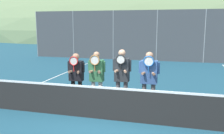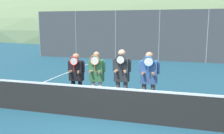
{
  "view_description": "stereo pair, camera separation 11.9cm",
  "coord_description": "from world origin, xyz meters",
  "px_view_note": "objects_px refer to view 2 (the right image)",
  "views": [
    {
      "loc": [
        1.61,
        -6.24,
        2.59
      ],
      "look_at": [
        -0.41,
        1.13,
        1.27
      ],
      "focal_mm": 40.0,
      "sensor_mm": 36.0,
      "label": 1
    },
    {
      "loc": [
        1.72,
        -6.21,
        2.59
      ],
      "look_at": [
        -0.41,
        1.13,
        1.27
      ],
      "focal_mm": 40.0,
      "sensor_mm": 36.0,
      "label": 2
    }
  ],
  "objects_px": {
    "player_leftmost": "(76,74)",
    "car_far_left": "(92,44)",
    "player_center_right": "(122,75)",
    "car_center": "(217,46)",
    "car_left_of_center": "(151,45)",
    "player_rightmost": "(149,76)",
    "player_center_left": "(97,75)"
  },
  "relations": [
    {
      "from": "player_center_right",
      "to": "car_far_left",
      "type": "height_order",
      "value": "player_center_right"
    },
    {
      "from": "car_far_left",
      "to": "car_left_of_center",
      "type": "height_order",
      "value": "car_left_of_center"
    },
    {
      "from": "player_rightmost",
      "to": "car_center",
      "type": "distance_m",
      "value": 13.62
    },
    {
      "from": "player_center_left",
      "to": "player_rightmost",
      "type": "relative_size",
      "value": 0.98
    },
    {
      "from": "player_leftmost",
      "to": "car_center",
      "type": "height_order",
      "value": "car_center"
    },
    {
      "from": "player_rightmost",
      "to": "player_leftmost",
      "type": "bearing_deg",
      "value": 179.5
    },
    {
      "from": "player_leftmost",
      "to": "car_far_left",
      "type": "height_order",
      "value": "car_far_left"
    },
    {
      "from": "player_center_right",
      "to": "car_left_of_center",
      "type": "height_order",
      "value": "player_center_right"
    },
    {
      "from": "player_center_left",
      "to": "player_center_right",
      "type": "xyz_separation_m",
      "value": [
        0.79,
        0.01,
        0.06
      ]
    },
    {
      "from": "player_center_left",
      "to": "player_rightmost",
      "type": "bearing_deg",
      "value": 1.75
    },
    {
      "from": "player_rightmost",
      "to": "car_left_of_center",
      "type": "xyz_separation_m",
      "value": [
        -1.68,
        13.44,
        -0.19
      ]
    },
    {
      "from": "player_leftmost",
      "to": "car_left_of_center",
      "type": "bearing_deg",
      "value": 87.28
    },
    {
      "from": "player_center_right",
      "to": "car_center",
      "type": "distance_m",
      "value": 13.88
    },
    {
      "from": "player_center_left",
      "to": "car_left_of_center",
      "type": "relative_size",
      "value": 0.39
    },
    {
      "from": "player_leftmost",
      "to": "car_left_of_center",
      "type": "distance_m",
      "value": 13.44
    },
    {
      "from": "player_leftmost",
      "to": "player_rightmost",
      "type": "height_order",
      "value": "player_rightmost"
    },
    {
      "from": "player_rightmost",
      "to": "car_left_of_center",
      "type": "bearing_deg",
      "value": 97.12
    },
    {
      "from": "player_center_right",
      "to": "car_left_of_center",
      "type": "bearing_deg",
      "value": 93.7
    },
    {
      "from": "player_rightmost",
      "to": "car_center",
      "type": "relative_size",
      "value": 0.39
    },
    {
      "from": "car_far_left",
      "to": "car_left_of_center",
      "type": "xyz_separation_m",
      "value": [
        5.06,
        0.43,
        0.03
      ]
    },
    {
      "from": "car_left_of_center",
      "to": "player_center_right",
      "type": "bearing_deg",
      "value": -86.3
    },
    {
      "from": "player_center_left",
      "to": "player_rightmost",
      "type": "distance_m",
      "value": 1.6
    },
    {
      "from": "player_center_right",
      "to": "car_far_left",
      "type": "bearing_deg",
      "value": 114.43
    },
    {
      "from": "player_leftmost",
      "to": "player_center_left",
      "type": "distance_m",
      "value": 0.72
    },
    {
      "from": "player_rightmost",
      "to": "car_center",
      "type": "bearing_deg",
      "value": 75.7
    },
    {
      "from": "player_leftmost",
      "to": "car_far_left",
      "type": "distance_m",
      "value": 13.72
    },
    {
      "from": "car_center",
      "to": "player_center_right",
      "type": "bearing_deg",
      "value": -107.49
    },
    {
      "from": "player_center_left",
      "to": "car_center",
      "type": "bearing_deg",
      "value": 69.45
    },
    {
      "from": "car_center",
      "to": "player_center_left",
      "type": "bearing_deg",
      "value": -110.55
    },
    {
      "from": "car_center",
      "to": "player_rightmost",
      "type": "bearing_deg",
      "value": -104.3
    },
    {
      "from": "player_center_left",
      "to": "car_center",
      "type": "distance_m",
      "value": 14.15
    },
    {
      "from": "player_center_right",
      "to": "player_rightmost",
      "type": "height_order",
      "value": "player_center_right"
    }
  ]
}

